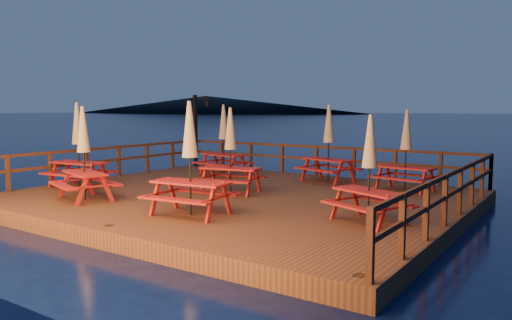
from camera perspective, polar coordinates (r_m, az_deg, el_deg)
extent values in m
plane|color=#050C32|center=(14.40, -2.06, -5.49)|extent=(500.00, 500.00, 0.00)
cube|color=#4C2818|center=(14.36, -2.06, -4.71)|extent=(12.00, 10.00, 0.40)
cylinder|color=#3E1F13|center=(21.44, -6.87, -2.54)|extent=(0.24, 0.24, 1.40)
cylinder|color=#3E1F13|center=(11.21, -16.35, -10.67)|extent=(0.24, 0.24, 1.40)
cylinder|color=#3E1F13|center=(18.30, 6.51, -4.01)|extent=(0.24, 0.24, 1.40)
cylinder|color=#3E1F13|center=(16.51, 24.07, -5.59)|extent=(0.24, 0.24, 1.40)
cube|color=#3E1F13|center=(18.30, 6.94, 1.51)|extent=(11.70, 0.06, 0.09)
cube|color=#3E1F13|center=(18.34, 6.92, 0.13)|extent=(11.70, 0.06, 0.09)
cube|color=#3E1F13|center=(20.89, -4.56, 0.71)|extent=(0.10, 0.10, 1.10)
cube|color=#3E1F13|center=(18.34, 6.92, -0.04)|extent=(0.10, 0.10, 1.10)
cube|color=#3E1F13|center=(16.74, 21.30, -0.99)|extent=(0.10, 0.10, 1.10)
cube|color=#3E1F13|center=(18.25, -17.07, 1.28)|extent=(0.06, 9.70, 0.09)
cube|color=#3E1F13|center=(18.29, -17.03, -0.11)|extent=(0.06, 9.70, 0.09)
cube|color=#3E1F13|center=(18.29, -17.02, -0.28)|extent=(0.10, 0.10, 1.10)
cube|color=#3E1F13|center=(20.93, -8.73, 0.67)|extent=(0.10, 0.10, 1.10)
cube|color=#3E1F13|center=(11.73, 21.64, -1.37)|extent=(0.06, 9.70, 0.09)
cube|color=#3E1F13|center=(11.79, 21.56, -3.51)|extent=(0.06, 9.70, 0.09)
cube|color=#3E1F13|center=(8.13, 15.45, -7.87)|extent=(0.10, 0.10, 1.10)
cube|color=#3E1F13|center=(11.80, 21.55, -3.78)|extent=(0.10, 0.10, 1.10)
cube|color=#3E1F13|center=(15.57, 24.70, -1.63)|extent=(0.10, 0.10, 1.10)
cube|color=black|center=(21.16, -6.93, 3.33)|extent=(0.12, 0.12, 3.00)
cube|color=black|center=(20.91, -6.25, 7.01)|extent=(0.70, 0.06, 0.06)
cube|color=black|center=(20.68, -5.50, 6.48)|extent=(0.18, 0.18, 0.28)
sphere|color=#FFCC66|center=(20.68, -5.50, 6.48)|extent=(0.14, 0.14, 0.14)
ellipsoid|color=black|center=(262.48, -5.75, 6.33)|extent=(180.00, 84.00, 9.00)
cube|color=maroon|center=(11.53, -7.51, -2.56)|extent=(1.90, 0.91, 0.05)
cube|color=maroon|center=(12.07, -5.82, -3.62)|extent=(1.85, 0.49, 0.05)
cube|color=maroon|center=(11.09, -9.30, -4.53)|extent=(1.85, 0.49, 0.05)
cube|color=maroon|center=(12.30, -9.49, -3.85)|extent=(0.07, 0.11, 0.76)
cube|color=maroon|center=(11.78, -11.46, -4.33)|extent=(0.07, 0.11, 0.76)
cube|color=maroon|center=(11.45, -3.39, -4.51)|extent=(0.07, 0.11, 0.76)
cube|color=maroon|center=(10.90, -5.21, -5.07)|extent=(0.07, 0.11, 0.76)
cylinder|color=black|center=(11.46, -7.54, -0.05)|extent=(0.04, 0.04, 2.54)
cone|color=tan|center=(11.41, -7.59, 3.50)|extent=(0.37, 0.37, 1.27)
sphere|color=black|center=(11.40, -7.63, 6.46)|extent=(0.07, 0.07, 0.07)
cube|color=maroon|center=(10.98, 12.77, -3.53)|extent=(1.75, 1.20, 0.05)
cube|color=maroon|center=(11.42, 14.63, -4.60)|extent=(1.60, 0.85, 0.05)
cube|color=maroon|center=(10.64, 10.71, -5.27)|extent=(1.60, 0.85, 0.05)
cube|color=maroon|center=(11.71, 11.35, -4.59)|extent=(0.08, 0.10, 0.68)
cube|color=maroon|center=(11.30, 9.19, -4.93)|extent=(0.08, 0.10, 0.68)
cube|color=maroon|center=(10.81, 16.44, -5.60)|extent=(0.08, 0.10, 0.68)
cube|color=maroon|center=(10.37, 14.31, -6.03)|extent=(0.08, 0.10, 0.68)
cylinder|color=black|center=(10.91, 12.83, -1.19)|extent=(0.04, 0.04, 2.26)
cone|color=tan|center=(10.85, 12.91, 2.13)|extent=(0.33, 0.33, 1.13)
sphere|color=black|center=(10.83, 12.97, 4.89)|extent=(0.06, 0.06, 0.06)
cube|color=maroon|center=(18.31, -3.70, 0.61)|extent=(1.90, 0.99, 0.05)
cube|color=maroon|center=(18.75, -2.34, -0.18)|extent=(1.83, 0.58, 0.05)
cube|color=maroon|center=(17.94, -5.11, -0.48)|extent=(1.83, 0.58, 0.05)
cube|color=maroon|center=(19.12, -4.49, -0.30)|extent=(0.08, 0.11, 0.75)
cube|color=maroon|center=(18.69, -6.00, -0.46)|extent=(0.08, 0.11, 0.75)
cube|color=maroon|center=(18.03, -1.31, -0.66)|extent=(0.08, 0.11, 0.75)
cube|color=maroon|center=(17.57, -2.83, -0.84)|extent=(0.08, 0.11, 0.75)
cylinder|color=black|center=(18.26, -3.72, 2.17)|extent=(0.04, 0.04, 2.51)
cone|color=tan|center=(18.23, -3.73, 4.38)|extent=(0.36, 0.36, 1.25)
sphere|color=black|center=(18.22, -3.74, 6.20)|extent=(0.07, 0.07, 0.07)
cube|color=maroon|center=(14.12, -19.00, -1.40)|extent=(1.88, 1.20, 0.05)
cube|color=maroon|center=(14.35, -16.75, -2.39)|extent=(1.75, 0.81, 0.05)
cube|color=maroon|center=(13.99, -21.23, -2.75)|extent=(1.75, 0.81, 0.05)
cube|color=maroon|center=(14.96, -18.67, -2.40)|extent=(0.09, 0.11, 0.73)
cube|color=maroon|center=(14.77, -21.03, -2.59)|extent=(0.09, 0.11, 0.73)
cube|color=maroon|center=(13.60, -16.69, -3.15)|extent=(0.09, 0.11, 0.73)
cube|color=maroon|center=(13.39, -19.27, -3.38)|extent=(0.09, 0.11, 0.73)
cylinder|color=black|center=(14.07, -19.07, 0.57)|extent=(0.04, 0.04, 2.43)
cone|color=tan|center=(14.03, -19.16, 3.34)|extent=(0.35, 0.35, 1.22)
sphere|color=black|center=(14.02, -19.24, 5.64)|extent=(0.07, 0.07, 0.07)
cube|color=maroon|center=(14.44, -2.93, -0.95)|extent=(1.83, 1.00, 0.05)
cube|color=maroon|center=(14.99, -1.97, -1.80)|extent=(1.75, 0.61, 0.05)
cube|color=maroon|center=(13.96, -3.95, -2.39)|extent=(1.75, 0.61, 0.05)
cube|color=maroon|center=(15.09, -4.87, -2.05)|extent=(0.08, 0.11, 0.72)
cube|color=maroon|center=(14.54, -6.03, -2.37)|extent=(0.08, 0.11, 0.72)
cube|color=maroon|center=(14.48, 0.20, -2.37)|extent=(0.08, 0.11, 0.72)
cube|color=maroon|center=(13.91, -0.80, -2.72)|extent=(0.08, 0.11, 0.72)
cylinder|color=black|center=(14.39, -2.94, 0.95)|extent=(0.04, 0.04, 2.41)
cone|color=tan|center=(14.35, -2.95, 3.63)|extent=(0.35, 0.35, 1.20)
sphere|color=black|center=(14.33, -2.96, 5.86)|extent=(0.07, 0.07, 0.07)
cube|color=maroon|center=(16.76, 8.26, 0.05)|extent=(1.92, 1.20, 0.05)
cube|color=maroon|center=(17.23, 9.60, -0.81)|extent=(1.80, 0.80, 0.05)
cube|color=maroon|center=(16.36, 6.81, -1.13)|extent=(1.80, 0.80, 0.05)
cube|color=maroon|center=(17.55, 7.19, -0.90)|extent=(0.09, 0.11, 0.75)
cube|color=maroon|center=(17.08, 5.65, -1.07)|extent=(0.09, 0.11, 0.75)
cube|color=maroon|center=(16.55, 10.91, -1.38)|extent=(0.09, 0.11, 0.75)
cube|color=maroon|center=(16.06, 9.38, -1.57)|extent=(0.09, 0.11, 0.75)
cylinder|color=black|center=(16.71, 8.28, 1.75)|extent=(0.04, 0.04, 2.50)
cone|color=tan|center=(16.68, 8.32, 4.15)|extent=(0.36, 0.36, 1.25)
sphere|color=black|center=(16.67, 8.35, 6.14)|extent=(0.07, 0.07, 0.07)
cube|color=maroon|center=(16.42, -19.59, -0.30)|extent=(1.91, 0.93, 0.05)
cube|color=maroon|center=(16.88, -18.04, -1.13)|extent=(1.86, 0.51, 0.05)
cube|color=maroon|center=(16.05, -21.14, -1.60)|extent=(1.86, 0.51, 0.05)
cube|color=maroon|center=(17.25, -20.48, -1.32)|extent=(0.07, 0.11, 0.77)
cube|color=maroon|center=(16.81, -22.17, -1.57)|extent=(0.07, 0.11, 0.77)
cube|color=maroon|center=(16.16, -16.82, -1.67)|extent=(0.07, 0.11, 0.77)
cube|color=maroon|center=(15.69, -18.52, -1.95)|extent=(0.07, 0.11, 0.77)
cylinder|color=black|center=(16.38, -19.66, 1.48)|extent=(0.04, 0.04, 2.55)
cone|color=tan|center=(16.34, -19.74, 3.97)|extent=(0.37, 0.37, 1.28)
sphere|color=black|center=(16.34, -19.82, 6.05)|extent=(0.07, 0.07, 0.07)
cube|color=maroon|center=(15.42, 16.70, -0.83)|extent=(1.77, 0.92, 0.05)
cube|color=maroon|center=(15.96, 17.59, -1.65)|extent=(1.71, 0.53, 0.05)
cube|color=maroon|center=(14.96, 15.69, -2.09)|extent=(1.71, 0.53, 0.05)
cube|color=maroon|center=(16.06, 14.93, -1.78)|extent=(0.07, 0.10, 0.70)
cube|color=maroon|center=(15.52, 13.83, -2.01)|extent=(0.07, 0.10, 0.70)
cube|color=maroon|center=(15.44, 19.51, -2.22)|extent=(0.07, 0.10, 0.70)
cube|color=maroon|center=(14.89, 18.53, -2.49)|extent=(0.07, 0.10, 0.70)
cylinder|color=black|center=(15.38, 16.75, 0.91)|extent=(0.04, 0.04, 2.34)
cone|color=tan|center=(15.33, 16.83, 3.35)|extent=(0.34, 0.34, 1.17)
sphere|color=black|center=(15.32, 16.89, 5.37)|extent=(0.07, 0.07, 0.07)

